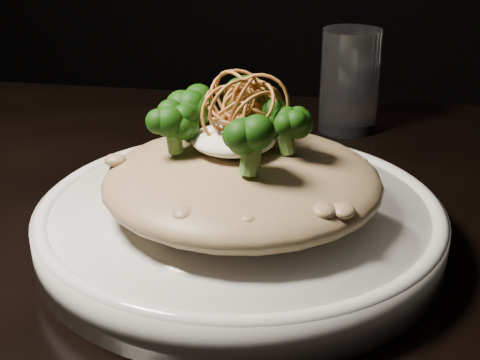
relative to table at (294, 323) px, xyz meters
name	(u,v)px	position (x,y,z in m)	size (l,w,h in m)	color
table	(294,323)	(0.00, 0.00, 0.00)	(1.10, 0.80, 0.75)	black
plate	(240,224)	(-0.05, -0.01, 0.10)	(0.32, 0.32, 0.03)	silver
risotto	(242,180)	(-0.04, -0.02, 0.14)	(0.22, 0.22, 0.05)	brown
broccoli	(232,120)	(-0.05, -0.02, 0.19)	(0.13, 0.13, 0.05)	black
cheese	(233,139)	(-0.05, -0.02, 0.17)	(0.06, 0.06, 0.02)	white
shallots	(249,97)	(-0.04, -0.01, 0.20)	(0.07, 0.07, 0.04)	brown
drinking_glass	(349,81)	(0.03, 0.28, 0.14)	(0.07, 0.07, 0.12)	white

